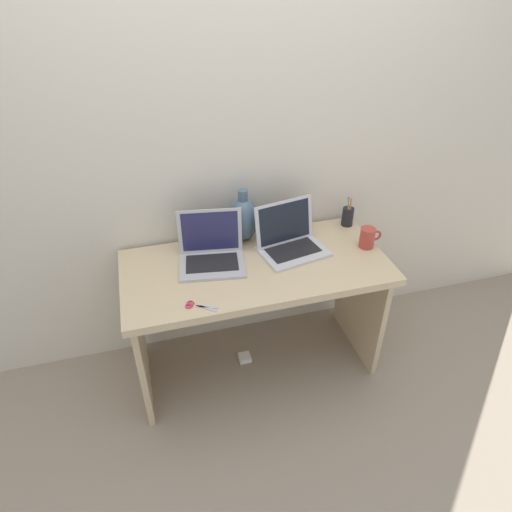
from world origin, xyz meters
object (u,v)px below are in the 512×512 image
Objects in this scene: coffee_mug at (368,238)px; power_brick at (245,358)px; laptop_left at (211,249)px; pen_cup at (348,216)px; laptop_right at (289,238)px; scissors at (196,306)px; green_vase at (243,219)px.

power_brick is at bearing 175.98° from coffee_mug.
pen_cup is (0.80, 0.13, -0.01)m from laptop_left.
laptop_right reaches higher than pen_cup.
laptop_left is 1.96× the size of pen_cup.
pen_cup is 2.59× the size of power_brick.
laptop_right is at bearing 166.57° from coffee_mug.
laptop_left reaches higher than power_brick.
pen_cup reaches higher than coffee_mug.
laptop_left is 2.51× the size of scissors.
scissors is (-0.54, -0.33, -0.06)m from laptop_right.
laptop_left is at bearing 172.84° from coffee_mug.
coffee_mug is at bearing 13.72° from scissors.
power_brick is at bearing -105.61° from green_vase.
coffee_mug is 0.66× the size of pen_cup.
green_vase is 2.41× the size of coffee_mug.
green_vase reaches higher than laptop_right.
pen_cup is 1.02m from power_brick.
green_vase is at bearing 142.25° from laptop_right.
coffee_mug reaches higher than power_brick.
power_brick is (0.15, -0.05, -0.76)m from laptop_left.
laptop_right is 1.28× the size of green_vase.
coffee_mug is at bearing -88.70° from pen_cup.
laptop_right is at bearing 10.70° from power_brick.
green_vase is at bearing 74.39° from power_brick.
coffee_mug reaches higher than scissors.
laptop_left is 0.96× the size of laptop_right.
power_brick is (0.28, 0.28, -0.70)m from scissors.
laptop_right is 0.41m from coffee_mug.
pen_cup is at bearing -1.79° from green_vase.
scissors is 0.81m from power_brick.
green_vase reaches higher than scissors.
laptop_left is at bearing -170.61° from pen_cup.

